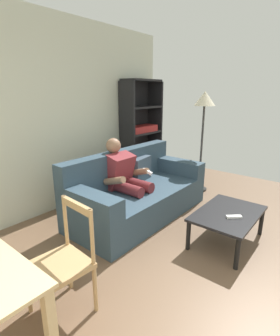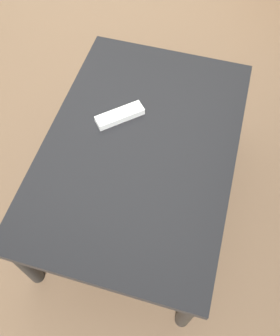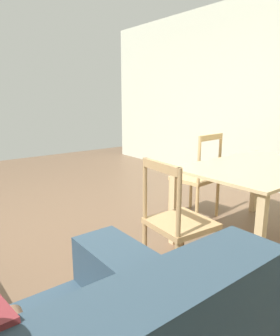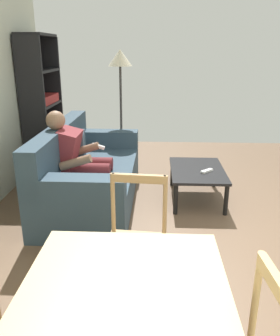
# 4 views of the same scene
# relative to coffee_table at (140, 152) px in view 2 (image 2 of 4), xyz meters

# --- Properties ---
(coffee_table) EXTENTS (0.94, 0.63, 0.38)m
(coffee_table) POSITION_rel_coffee_table_xyz_m (0.00, 0.00, 0.00)
(coffee_table) COLOR black
(coffee_table) RESTS_ON ground_plane
(tv_remote) EXTENTS (0.15, 0.16, 0.02)m
(tv_remote) POSITION_rel_coffee_table_xyz_m (-0.09, -0.10, 0.06)
(tv_remote) COLOR white
(tv_remote) RESTS_ON coffee_table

